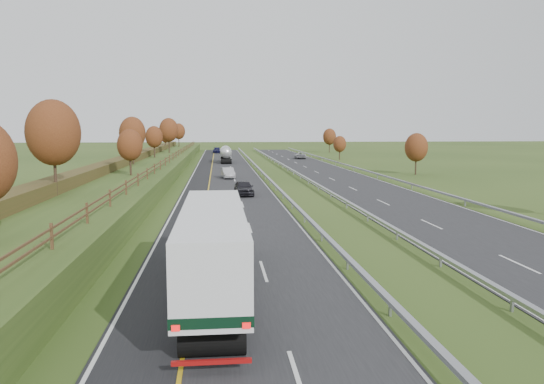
{
  "coord_description": "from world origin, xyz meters",
  "views": [
    {
      "loc": [
        -1.02,
        -15.71,
        7.46
      ],
      "look_at": [
        3.32,
        27.01,
        2.2
      ],
      "focal_mm": 35.0,
      "sensor_mm": 36.0,
      "label": 1
    }
  ],
  "objects_px": {
    "road_tanker": "(226,154)",
    "car_silver_mid": "(228,173)",
    "box_lorry": "(213,245)",
    "car_small_far": "(217,150)",
    "car_dark_near": "(244,188)",
    "car_oncoming": "(300,155)"
  },
  "relations": [
    {
      "from": "box_lorry",
      "to": "car_small_far",
      "type": "height_order",
      "value": "box_lorry"
    },
    {
      "from": "road_tanker",
      "to": "car_small_far",
      "type": "distance_m",
      "value": 41.76
    },
    {
      "from": "box_lorry",
      "to": "road_tanker",
      "type": "distance_m",
      "value": 90.09
    },
    {
      "from": "box_lorry",
      "to": "car_oncoming",
      "type": "relative_size",
      "value": 2.98
    },
    {
      "from": "car_oncoming",
      "to": "box_lorry",
      "type": "bearing_deg",
      "value": 82.92
    },
    {
      "from": "car_silver_mid",
      "to": "car_dark_near",
      "type": "bearing_deg",
      "value": -92.43
    },
    {
      "from": "box_lorry",
      "to": "car_silver_mid",
      "type": "bearing_deg",
      "value": 88.27
    },
    {
      "from": "car_dark_near",
      "to": "car_oncoming",
      "type": "bearing_deg",
      "value": 72.78
    },
    {
      "from": "car_dark_near",
      "to": "car_oncoming",
      "type": "height_order",
      "value": "car_dark_near"
    },
    {
      "from": "box_lorry",
      "to": "road_tanker",
      "type": "height_order",
      "value": "box_lorry"
    },
    {
      "from": "box_lorry",
      "to": "car_dark_near",
      "type": "bearing_deg",
      "value": 85.06
    },
    {
      "from": "box_lorry",
      "to": "road_tanker",
      "type": "bearing_deg",
      "value": 88.8
    },
    {
      "from": "road_tanker",
      "to": "car_oncoming",
      "type": "distance_m",
      "value": 21.27
    },
    {
      "from": "box_lorry",
      "to": "car_dark_near",
      "type": "xyz_separation_m",
      "value": [
        3.02,
        34.93,
        -1.48
      ]
    },
    {
      "from": "box_lorry",
      "to": "car_oncoming",
      "type": "bearing_deg",
      "value": 79.06
    },
    {
      "from": "road_tanker",
      "to": "car_dark_near",
      "type": "distance_m",
      "value": 55.16
    },
    {
      "from": "road_tanker",
      "to": "car_dark_near",
      "type": "relative_size",
      "value": 2.35
    },
    {
      "from": "box_lorry",
      "to": "car_oncoming",
      "type": "distance_m",
      "value": 103.6
    },
    {
      "from": "car_small_far",
      "to": "car_silver_mid",
      "type": "bearing_deg",
      "value": -90.87
    },
    {
      "from": "car_oncoming",
      "to": "car_silver_mid",
      "type": "bearing_deg",
      "value": 72.91
    },
    {
      "from": "road_tanker",
      "to": "car_silver_mid",
      "type": "height_order",
      "value": "road_tanker"
    },
    {
      "from": "car_silver_mid",
      "to": "car_small_far",
      "type": "distance_m",
      "value": 77.13
    }
  ]
}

